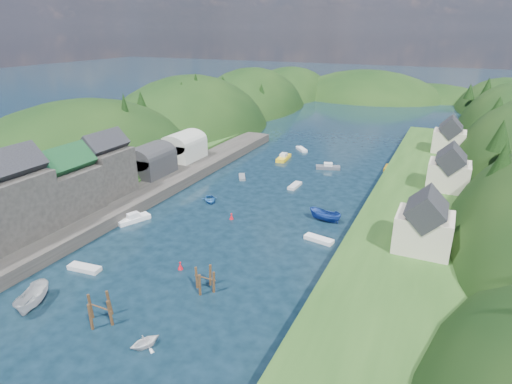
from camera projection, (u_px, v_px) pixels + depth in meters
The scene contains 15 objects.
ground at pixel (299, 176), 92.04m from camera, with size 600.00×600.00×0.00m, color black.
hillside_left at pixel (190, 157), 133.86m from camera, with size 44.00×245.56×52.00m.
far_hills at pixel (390, 120), 200.20m from camera, with size 103.00×68.00×44.00m.
hill_trees at pixel (328, 113), 100.51m from camera, with size 91.85×150.73×12.75m.
quay_left at pixel (115, 202), 75.84m from camera, with size 12.00×110.00×2.00m, color #2D2B28.
terrace_left_grass at pixel (85, 194), 78.52m from camera, with size 12.00×110.00×2.50m, color #234719.
quayside_buildings at pixel (34, 193), 62.94m from camera, with size 8.00×35.84×12.90m.
boat_sheds at pixel (168, 151), 91.14m from camera, with size 7.00×21.00×7.50m.
terrace_right at pixel (417, 207), 73.27m from camera, with size 16.00×120.00×2.40m, color #234719.
right_bank_cottages at pixel (443, 170), 77.45m from camera, with size 9.00×59.24×8.41m.
piling_cluster_near at pixel (101, 312), 46.10m from camera, with size 3.34×3.10×3.72m.
piling_cluster_far at pixel (205, 282), 51.79m from camera, with size 2.89×2.73×3.40m.
channel_buoy_near at pixel (180, 266), 56.48m from camera, with size 0.70×0.70×1.10m.
channel_buoy_far at pixel (231, 217), 71.20m from camera, with size 0.70×0.70×1.10m.
moored_boats at pixel (229, 218), 70.24m from camera, with size 36.19×81.63×2.32m.
Camera 1 is at (28.49, -32.83, 29.97)m, focal length 30.00 mm.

